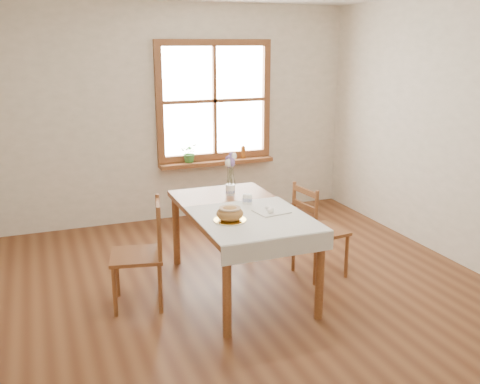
% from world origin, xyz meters
% --- Properties ---
extents(ground, '(5.00, 5.00, 0.00)m').
position_xyz_m(ground, '(0.00, 0.00, 0.00)').
color(ground, brown).
rests_on(ground, ground).
extents(room_walls, '(4.60, 5.10, 2.65)m').
position_xyz_m(room_walls, '(0.00, 0.00, 1.71)').
color(room_walls, white).
rests_on(room_walls, ground).
extents(window, '(1.46, 0.08, 1.46)m').
position_xyz_m(window, '(0.50, 2.47, 1.45)').
color(window, brown).
rests_on(window, ground).
extents(window_sill, '(1.46, 0.20, 0.05)m').
position_xyz_m(window_sill, '(0.50, 2.40, 0.69)').
color(window_sill, brown).
rests_on(window_sill, ground).
extents(dining_table, '(0.90, 1.60, 0.75)m').
position_xyz_m(dining_table, '(0.00, 0.30, 0.66)').
color(dining_table, brown).
rests_on(dining_table, ground).
extents(table_linen, '(0.91, 0.99, 0.01)m').
position_xyz_m(table_linen, '(0.00, -0.00, 0.76)').
color(table_linen, silver).
rests_on(table_linen, dining_table).
extents(chair_left, '(0.52, 0.51, 0.91)m').
position_xyz_m(chair_left, '(-0.91, 0.32, 0.45)').
color(chair_left, brown).
rests_on(chair_left, ground).
extents(chair_right, '(0.48, 0.47, 0.89)m').
position_xyz_m(chair_right, '(0.82, 0.31, 0.45)').
color(chair_right, brown).
rests_on(chair_right, ground).
extents(bread_plate, '(0.33, 0.33, 0.01)m').
position_xyz_m(bread_plate, '(-0.21, -0.01, 0.77)').
color(bread_plate, white).
rests_on(bread_plate, table_linen).
extents(bread_loaf, '(0.22, 0.22, 0.12)m').
position_xyz_m(bread_loaf, '(-0.21, -0.01, 0.83)').
color(bread_loaf, '#A27839').
rests_on(bread_loaf, bread_plate).
extents(egg_napkin, '(0.30, 0.26, 0.01)m').
position_xyz_m(egg_napkin, '(0.20, 0.08, 0.77)').
color(egg_napkin, silver).
rests_on(egg_napkin, table_linen).
extents(eggs, '(0.23, 0.21, 0.04)m').
position_xyz_m(eggs, '(0.20, 0.08, 0.79)').
color(eggs, white).
rests_on(eggs, egg_napkin).
extents(salt_shaker, '(0.06, 0.06, 0.10)m').
position_xyz_m(salt_shaker, '(0.08, 0.38, 0.81)').
color(salt_shaker, white).
rests_on(salt_shaker, table_linen).
extents(pepper_shaker, '(0.06, 0.06, 0.10)m').
position_xyz_m(pepper_shaker, '(0.11, 0.36, 0.81)').
color(pepper_shaker, white).
rests_on(pepper_shaker, table_linen).
extents(flower_vase, '(0.11, 0.11, 0.10)m').
position_xyz_m(flower_vase, '(0.07, 0.72, 0.80)').
color(flower_vase, white).
rests_on(flower_vase, dining_table).
extents(lavender_bouquet, '(0.16, 0.16, 0.29)m').
position_xyz_m(lavender_bouquet, '(0.07, 0.72, 0.99)').
color(lavender_bouquet, '#6D518F').
rests_on(lavender_bouquet, flower_vase).
extents(potted_plant, '(0.29, 0.31, 0.19)m').
position_xyz_m(potted_plant, '(0.15, 2.40, 0.81)').
color(potted_plant, '#397A31').
rests_on(potted_plant, window_sill).
extents(amber_bottle, '(0.07, 0.07, 0.16)m').
position_xyz_m(amber_bottle, '(0.86, 2.40, 0.80)').
color(amber_bottle, '#97511C').
rests_on(amber_bottle, window_sill).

